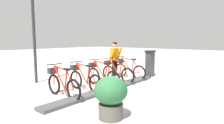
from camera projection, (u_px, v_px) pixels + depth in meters
ground_plane at (110, 90)px, 6.49m from camera, size 60.00×60.00×0.00m
dock_rail_base at (110, 89)px, 6.48m from camera, size 0.44×5.34×0.10m
payment_kiosk at (150, 63)px, 8.79m from camera, size 0.36×0.52×1.28m
bike_docked_0 at (128, 69)px, 8.42m from camera, size 1.72×0.54×1.02m
bike_docked_1 at (116, 72)px, 7.72m from camera, size 1.72×0.54×1.02m
bike_docked_2 at (102, 75)px, 7.03m from camera, size 1.72×0.54×1.02m
bike_docked_3 at (84, 79)px, 6.33m from camera, size 1.72×0.54×1.02m
bike_docked_4 at (62, 84)px, 5.64m from camera, size 1.72×0.54×1.02m
worker_near_rack at (115, 58)px, 8.91m from camera, size 0.46×0.62×1.66m
lamp_post at (33, 22)px, 7.33m from camera, size 0.32×0.32×3.81m
planter_bush at (111, 95)px, 4.09m from camera, size 0.76×0.76×0.97m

